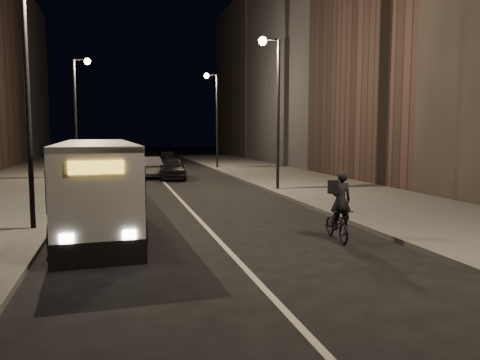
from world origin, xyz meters
TOP-DOWN VIEW (x-y plane):
  - ground at (0.00, 0.00)m, footprint 180.00×180.00m
  - sidewalk_right at (8.50, 14.00)m, footprint 7.00×70.00m
  - sidewalk_left at (-8.50, 14.00)m, footprint 7.00×70.00m
  - building_row_right at (16.00, 27.50)m, footprint 8.00×61.00m
  - streetlight_right_mid at (5.33, 12.00)m, footprint 1.20×0.44m
  - streetlight_right_far at (5.33, 28.00)m, footprint 1.20×0.44m
  - streetlight_left_near at (-5.33, 4.00)m, footprint 1.20×0.44m
  - streetlight_left_far at (-5.33, 22.00)m, footprint 1.20×0.44m
  - city_bus at (-3.60, 4.76)m, footprint 2.88×10.94m
  - cyclist_on_bicycle at (3.49, 0.50)m, footprint 0.86×1.91m
  - car_near at (0.80, 20.26)m, footprint 2.18×4.53m
  - car_mid at (-0.80, 22.07)m, footprint 1.92×4.63m
  - car_far at (1.84, 34.16)m, footprint 1.97×4.68m

SIDE VIEW (x-z plane):
  - ground at x=0.00m, z-range 0.00..0.00m
  - sidewalk_right at x=8.50m, z-range 0.00..0.16m
  - sidewalk_left at x=-8.50m, z-range 0.00..0.16m
  - car_far at x=1.84m, z-range 0.00..1.35m
  - cyclist_on_bicycle at x=3.49m, z-range -0.36..1.77m
  - car_mid at x=-0.80m, z-range 0.00..1.49m
  - car_near at x=0.80m, z-range 0.00..1.49m
  - city_bus at x=-3.60m, z-range 0.13..3.05m
  - streetlight_right_mid at x=5.33m, z-range 1.30..9.42m
  - streetlight_right_far at x=5.33m, z-range 1.30..9.42m
  - streetlight_left_near at x=-5.33m, z-range 1.30..9.42m
  - streetlight_left_far at x=-5.33m, z-range 1.30..9.42m
  - building_row_right at x=16.00m, z-range 0.00..21.00m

